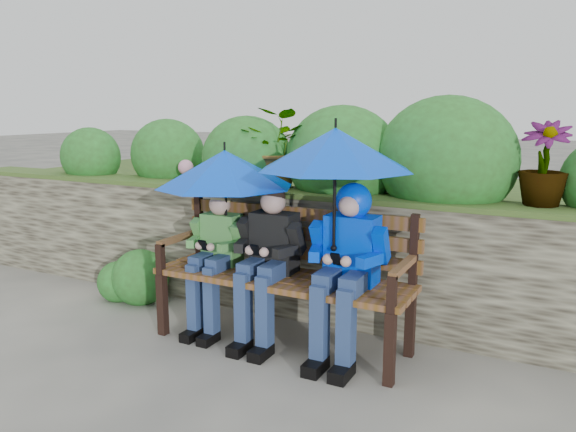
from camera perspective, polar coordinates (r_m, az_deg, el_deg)
The scene contains 8 objects.
ground at distance 4.08m, azimuth -0.66°, elevation -13.46°, with size 60.00×60.00×0.00m, color #555552.
garden_backdrop at distance 5.30m, azimuth 7.56°, elevation -0.99°, with size 8.00×2.85×1.82m.
park_bench at distance 4.05m, azimuth -0.20°, elevation -5.13°, with size 1.88×0.55×0.99m.
boy_left at distance 4.24m, azimuth -7.39°, elevation -3.66°, with size 0.43×0.50×1.07m.
boy_middle at distance 4.00m, azimuth -2.07°, elevation -4.04°, with size 0.48×0.56×1.15m.
boy_right at distance 3.74m, azimuth 6.02°, elevation -4.09°, with size 0.52×0.63×1.20m.
umbrella_left at distance 4.14m, azimuth -6.42°, elevation 4.79°, with size 1.03×1.03×0.71m.
umbrella_right at distance 3.62m, azimuth 4.82°, elevation 6.78°, with size 1.03×1.03×0.87m.
Camera 1 is at (1.73, -3.29, 1.68)m, focal length 35.00 mm.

